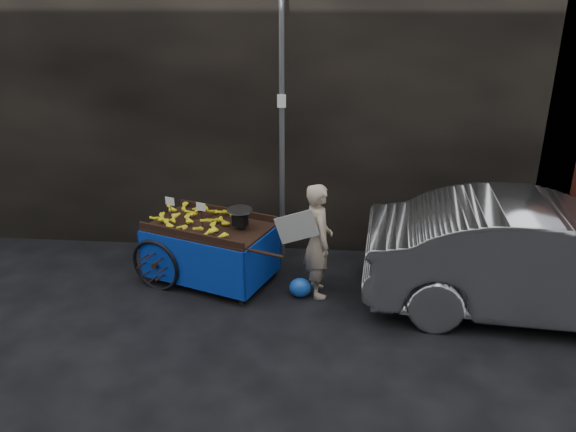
# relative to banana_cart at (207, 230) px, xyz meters

# --- Properties ---
(ground) EXTENTS (80.00, 80.00, 0.00)m
(ground) POSITION_rel_banana_cart_xyz_m (0.67, -0.50, -0.75)
(ground) COLOR black
(ground) RESTS_ON ground
(building_wall) EXTENTS (13.50, 2.00, 5.00)m
(building_wall) POSITION_rel_banana_cart_xyz_m (1.06, 2.10, 1.75)
(building_wall) COLOR black
(building_wall) RESTS_ON ground
(street_pole) EXTENTS (0.12, 0.10, 4.00)m
(street_pole) POSITION_rel_banana_cart_xyz_m (0.97, 0.80, 1.26)
(street_pole) COLOR slate
(street_pole) RESTS_ON ground
(banana_cart) EXTENTS (2.44, 1.70, 1.22)m
(banana_cart) POSITION_rel_banana_cart_xyz_m (0.00, 0.00, 0.00)
(banana_cart) COLOR black
(banana_cart) RESTS_ON ground
(vendor) EXTENTS (0.81, 0.64, 1.56)m
(vendor) POSITION_rel_banana_cart_xyz_m (1.54, -0.27, 0.03)
(vendor) COLOR tan
(vendor) RESTS_ON ground
(plastic_bag) EXTENTS (0.30, 0.24, 0.27)m
(plastic_bag) POSITION_rel_banana_cart_xyz_m (1.32, -0.39, -0.62)
(plastic_bag) COLOR blue
(plastic_bag) RESTS_ON ground
(parked_car) EXTENTS (4.55, 1.90, 1.46)m
(parked_car) POSITION_rel_banana_cart_xyz_m (4.36, -0.50, -0.02)
(parked_car) COLOR silver
(parked_car) RESTS_ON ground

